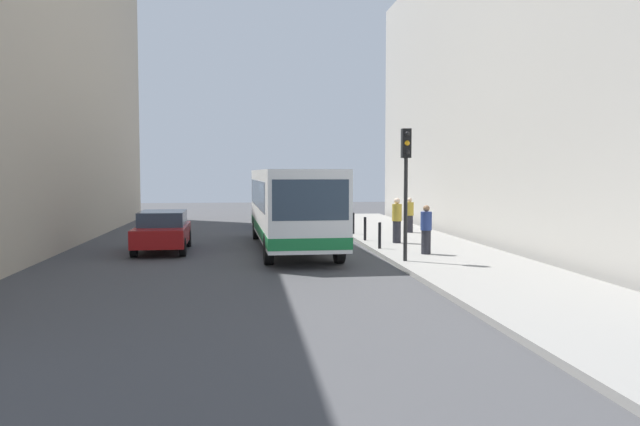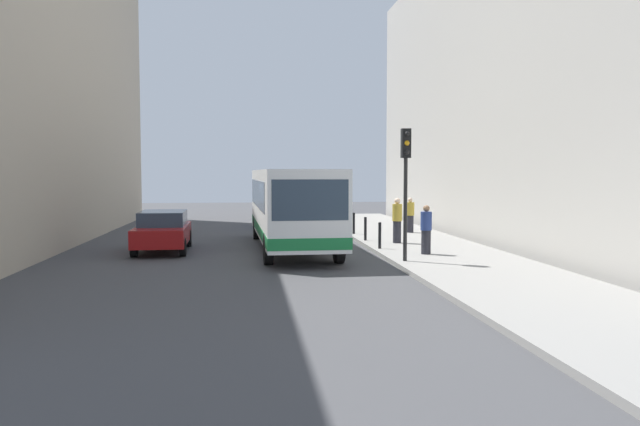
% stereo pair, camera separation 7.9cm
% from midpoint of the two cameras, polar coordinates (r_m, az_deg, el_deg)
% --- Properties ---
extents(ground_plane, '(80.00, 80.00, 0.00)m').
position_cam_midpoint_polar(ground_plane, '(22.01, -2.98, -3.92)').
color(ground_plane, '#424244').
extents(sidewalk, '(4.40, 40.00, 0.15)m').
position_cam_midpoint_polar(sidewalk, '(22.98, 10.61, -3.47)').
color(sidewalk, gray).
rests_on(sidewalk, ground).
extents(building_right, '(7.00, 32.00, 13.48)m').
position_cam_midpoint_polar(building_right, '(29.07, 20.12, 11.02)').
color(building_right, '#BCB7AD').
rests_on(building_right, ground).
extents(bus, '(2.84, 11.09, 3.00)m').
position_cam_midpoint_polar(bus, '(24.05, -2.52, 0.85)').
color(bus, white).
rests_on(bus, ground).
extents(car_beside_bus, '(1.95, 4.44, 1.48)m').
position_cam_midpoint_polar(car_beside_bus, '(24.04, -13.82, -1.50)').
color(car_beside_bus, maroon).
rests_on(car_beside_bus, ground).
extents(car_behind_bus, '(1.91, 4.42, 1.48)m').
position_cam_midpoint_polar(car_behind_bus, '(33.68, -3.17, 0.04)').
color(car_behind_bus, navy).
rests_on(car_behind_bus, ground).
extents(traffic_light, '(0.28, 0.33, 4.10)m').
position_cam_midpoint_polar(traffic_light, '(19.80, 7.82, 3.92)').
color(traffic_light, black).
rests_on(traffic_light, sidewalk).
extents(bollard_near, '(0.11, 0.11, 0.95)m').
position_cam_midpoint_polar(bollard_near, '(23.10, 5.48, -2.02)').
color(bollard_near, black).
rests_on(bollard_near, sidewalk).
extents(bollard_mid, '(0.11, 0.11, 0.95)m').
position_cam_midpoint_polar(bollard_mid, '(25.81, 4.18, -1.42)').
color(bollard_mid, black).
rests_on(bollard_mid, sidewalk).
extents(bollard_far, '(0.11, 0.11, 0.95)m').
position_cam_midpoint_polar(bollard_far, '(28.53, 3.13, -0.93)').
color(bollard_far, black).
rests_on(bollard_far, sidewalk).
extents(pedestrian_near_signal, '(0.38, 0.38, 1.65)m').
position_cam_midpoint_polar(pedestrian_near_signal, '(21.70, 9.60, -1.49)').
color(pedestrian_near_signal, '#26262D').
rests_on(pedestrian_near_signal, sidewalk).
extents(pedestrian_mid_sidewalk, '(0.38, 0.38, 1.76)m').
position_cam_midpoint_polar(pedestrian_mid_sidewalk, '(24.97, 7.03, -0.67)').
color(pedestrian_mid_sidewalk, '#26262D').
rests_on(pedestrian_mid_sidewalk, sidewalk).
extents(pedestrian_far_sidewalk, '(0.38, 0.38, 1.60)m').
position_cam_midpoint_polar(pedestrian_far_sidewalk, '(29.41, 8.17, -0.20)').
color(pedestrian_far_sidewalk, '#26262D').
rests_on(pedestrian_far_sidewalk, sidewalk).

